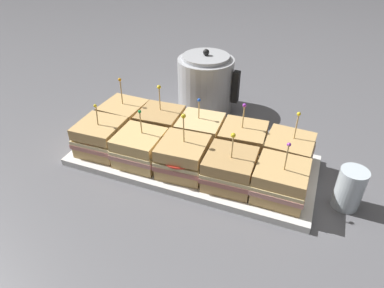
# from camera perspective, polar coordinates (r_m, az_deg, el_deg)

# --- Properties ---
(ground_plane) EXTENTS (6.00, 6.00, 0.00)m
(ground_plane) POSITION_cam_1_polar(r_m,az_deg,el_deg) (0.92, 0.00, -3.21)
(ground_plane) COLOR slate
(serving_platter) EXTENTS (0.64, 0.27, 0.02)m
(serving_platter) POSITION_cam_1_polar(r_m,az_deg,el_deg) (0.92, 0.00, -2.77)
(serving_platter) COLOR white
(serving_platter) RESTS_ON ground_plane
(sandwich_front_far_left) EXTENTS (0.12, 0.12, 0.14)m
(sandwich_front_far_left) POSITION_cam_1_polar(r_m,az_deg,el_deg) (0.95, -14.93, 1.07)
(sandwich_front_far_left) COLOR tan
(sandwich_front_far_left) RESTS_ON serving_platter
(sandwich_front_left) EXTENTS (0.12, 0.12, 0.15)m
(sandwich_front_left) POSITION_cam_1_polar(r_m,az_deg,el_deg) (0.89, -8.65, -0.65)
(sandwich_front_left) COLOR tan
(sandwich_front_left) RESTS_ON serving_platter
(sandwich_front_center) EXTENTS (0.12, 0.12, 0.16)m
(sandwich_front_center) POSITION_cam_1_polar(r_m,az_deg,el_deg) (0.84, -1.41, -2.26)
(sandwich_front_center) COLOR tan
(sandwich_front_center) RESTS_ON serving_platter
(sandwich_front_right) EXTENTS (0.12, 0.12, 0.15)m
(sandwich_front_right) POSITION_cam_1_polar(r_m,az_deg,el_deg) (0.81, 6.33, -4.22)
(sandwich_front_right) COLOR tan
(sandwich_front_right) RESTS_ON serving_platter
(sandwich_front_far_right) EXTENTS (0.12, 0.12, 0.15)m
(sandwich_front_far_right) POSITION_cam_1_polar(r_m,az_deg,el_deg) (0.80, 14.53, -6.05)
(sandwich_front_far_right) COLOR tan
(sandwich_front_far_right) RESTS_ON serving_platter
(sandwich_back_far_left) EXTENTS (0.12, 0.12, 0.16)m
(sandwich_back_far_left) POSITION_cam_1_polar(r_m,az_deg,el_deg) (1.03, -11.25, 4.40)
(sandwich_back_far_left) COLOR tan
(sandwich_back_far_left) RESTS_ON serving_platter
(sandwich_back_left) EXTENTS (0.12, 0.12, 0.16)m
(sandwich_back_left) POSITION_cam_1_polar(r_m,az_deg,el_deg) (0.97, -5.28, 3.21)
(sandwich_back_left) COLOR tan
(sandwich_back_left) RESTS_ON serving_platter
(sandwich_back_center) EXTENTS (0.12, 0.12, 0.14)m
(sandwich_back_center) POSITION_cam_1_polar(r_m,az_deg,el_deg) (0.93, 1.31, 1.85)
(sandwich_back_center) COLOR #DBB77A
(sandwich_back_center) RESTS_ON serving_platter
(sandwich_back_right) EXTENTS (0.12, 0.12, 0.15)m
(sandwich_back_right) POSITION_cam_1_polar(r_m,az_deg,el_deg) (0.91, 8.45, 0.32)
(sandwich_back_right) COLOR tan
(sandwich_back_right) RESTS_ON serving_platter
(sandwich_back_far_right) EXTENTS (0.12, 0.12, 0.15)m
(sandwich_back_far_right) POSITION_cam_1_polar(r_m,az_deg,el_deg) (0.90, 15.74, -1.34)
(sandwich_back_far_right) COLOR tan
(sandwich_back_far_right) RESTS_ON serving_platter
(kettle_steel) EXTENTS (0.20, 0.18, 0.21)m
(kettle_steel) POSITION_cam_1_polar(r_m,az_deg,el_deg) (1.14, 2.29, 10.09)
(kettle_steel) COLOR #B7BABF
(kettle_steel) RESTS_ON ground_plane
(drinking_glass) EXTENTS (0.06, 0.06, 0.10)m
(drinking_glass) POSITION_cam_1_polar(r_m,az_deg,el_deg) (0.85, 24.77, -6.76)
(drinking_glass) COLOR silver
(drinking_glass) RESTS_ON ground_plane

